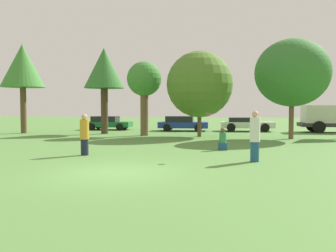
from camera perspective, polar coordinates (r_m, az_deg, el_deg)
name	(u,v)px	position (r m, az deg, el deg)	size (l,w,h in m)	color
ground_plane	(116,172)	(11.18, -8.38, -7.39)	(120.00, 120.00, 0.00)	#54843D
person_thrower	(84,135)	(15.22, -13.32, -1.37)	(0.37, 0.37, 1.73)	#191E33
person_catcher	(255,136)	(13.46, 13.83, -1.60)	(0.38, 0.38, 1.88)	navy
frisbee	(209,114)	(13.77, 6.60, 1.94)	(0.24, 0.23, 0.09)	#F21E72
bystander_sitting	(223,141)	(16.89, 8.82, -2.37)	(0.43, 0.36, 1.05)	navy
tree_0	(22,67)	(29.70, -22.41, 8.86)	(3.30, 3.30, 6.85)	brown
tree_1	(104,70)	(27.36, -10.27, 8.95)	(3.02, 3.02, 6.47)	#473323
tree_2	(144,81)	(25.22, -3.86, 7.25)	(2.44, 2.44, 5.24)	brown
tree_3	(200,84)	(24.21, 5.11, 6.69)	(4.49, 4.49, 5.81)	brown
tree_4	(292,73)	(23.82, 19.38, 8.08)	(4.65, 4.65, 6.31)	brown
parked_car_green	(108,123)	(32.07, -9.70, 0.54)	(4.13, 2.18, 1.21)	#196633
parked_car_blue	(182,123)	(30.12, 2.33, 0.46)	(4.28, 2.27, 1.26)	#1E389E
parked_car_white	(246,124)	(30.33, 12.47, 0.38)	(4.44, 2.18, 1.16)	silver
delivery_truck_black	(334,117)	(31.10, 25.23, 1.26)	(5.66, 2.51, 2.16)	#2D2D33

